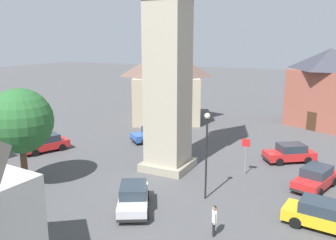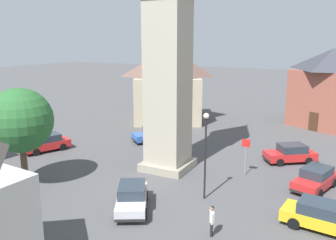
{
  "view_description": "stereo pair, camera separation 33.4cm",
  "coord_description": "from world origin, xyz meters",
  "px_view_note": "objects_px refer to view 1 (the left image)",
  "views": [
    {
      "loc": [
        -11.87,
        23.78,
        10.04
      ],
      "look_at": [
        0.0,
        0.0,
        3.93
      ],
      "focal_mm": 37.88,
      "sensor_mm": 36.0,
      "label": 1
    },
    {
      "loc": [
        -12.17,
        23.63,
        10.04
      ],
      "look_at": [
        0.0,
        0.0,
        3.93
      ],
      "focal_mm": 37.88,
      "sensor_mm": 36.0,
      "label": 2
    }
  ],
  "objects_px": {
    "pedestrian": "(214,218)",
    "tree": "(20,121)",
    "building_shop_left": "(166,84)",
    "road_sign": "(246,150)",
    "lamp_post": "(207,143)",
    "car_green_alley": "(153,134)",
    "car_red_corner": "(45,143)",
    "car_silver_kerb": "(290,153)",
    "car_black_far": "(133,197)",
    "car_blue_kerb": "(323,215)",
    "building_hall_far": "(328,88)",
    "car_white_side": "(315,178)"
  },
  "relations": [
    {
      "from": "car_blue_kerb",
      "to": "lamp_post",
      "type": "height_order",
      "value": "lamp_post"
    },
    {
      "from": "car_white_side",
      "to": "tree",
      "type": "height_order",
      "value": "tree"
    },
    {
      "from": "car_black_far",
      "to": "tree",
      "type": "height_order",
      "value": "tree"
    },
    {
      "from": "car_silver_kerb",
      "to": "pedestrian",
      "type": "xyz_separation_m",
      "value": [
        1.84,
        13.67,
        0.25
      ]
    },
    {
      "from": "car_green_alley",
      "to": "road_sign",
      "type": "height_order",
      "value": "road_sign"
    },
    {
      "from": "car_blue_kerb",
      "to": "road_sign",
      "type": "bearing_deg",
      "value": -45.35
    },
    {
      "from": "car_red_corner",
      "to": "lamp_post",
      "type": "xyz_separation_m",
      "value": [
        -16.52,
        2.72,
        2.94
      ]
    },
    {
      "from": "car_silver_kerb",
      "to": "car_white_side",
      "type": "height_order",
      "value": "same"
    },
    {
      "from": "tree",
      "to": "building_hall_far",
      "type": "bearing_deg",
      "value": -122.25
    },
    {
      "from": "car_black_far",
      "to": "car_white_side",
      "type": "bearing_deg",
      "value": -139.3
    },
    {
      "from": "building_shop_left",
      "to": "road_sign",
      "type": "relative_size",
      "value": 3.93
    },
    {
      "from": "pedestrian",
      "to": "tree",
      "type": "xyz_separation_m",
      "value": [
        13.83,
        -0.19,
        3.65
      ]
    },
    {
      "from": "car_white_side",
      "to": "building_hall_far",
      "type": "distance_m",
      "value": 19.56
    },
    {
      "from": "car_black_far",
      "to": "lamp_post",
      "type": "xyz_separation_m",
      "value": [
        -3.35,
        -3.32,
        2.94
      ]
    },
    {
      "from": "car_red_corner",
      "to": "building_shop_left",
      "type": "relative_size",
      "value": 0.41
    },
    {
      "from": "car_red_corner",
      "to": "lamp_post",
      "type": "distance_m",
      "value": 16.99
    },
    {
      "from": "car_blue_kerb",
      "to": "building_shop_left",
      "type": "xyz_separation_m",
      "value": [
        19.37,
        -19.55,
        3.81
      ]
    },
    {
      "from": "car_green_alley",
      "to": "building_hall_far",
      "type": "height_order",
      "value": "building_hall_far"
    },
    {
      "from": "car_red_corner",
      "to": "car_black_far",
      "type": "height_order",
      "value": "same"
    },
    {
      "from": "building_shop_left",
      "to": "lamp_post",
      "type": "relative_size",
      "value": 1.96
    },
    {
      "from": "car_silver_kerb",
      "to": "building_shop_left",
      "type": "height_order",
      "value": "building_shop_left"
    },
    {
      "from": "building_shop_left",
      "to": "car_black_far",
      "type": "bearing_deg",
      "value": 112.18
    },
    {
      "from": "building_shop_left",
      "to": "road_sign",
      "type": "bearing_deg",
      "value": 134.76
    },
    {
      "from": "car_blue_kerb",
      "to": "car_black_far",
      "type": "distance_m",
      "value": 10.64
    },
    {
      "from": "tree",
      "to": "building_shop_left",
      "type": "relative_size",
      "value": 0.63
    },
    {
      "from": "car_silver_kerb",
      "to": "road_sign",
      "type": "distance_m",
      "value": 5.32
    },
    {
      "from": "car_blue_kerb",
      "to": "lamp_post",
      "type": "distance_m",
      "value": 7.57
    },
    {
      "from": "car_red_corner",
      "to": "tree",
      "type": "xyz_separation_m",
      "value": [
        -4.64,
        6.49,
        3.89
      ]
    },
    {
      "from": "building_hall_far",
      "to": "road_sign",
      "type": "xyz_separation_m",
      "value": [
        4.48,
        18.83,
        -2.7
      ]
    },
    {
      "from": "road_sign",
      "to": "pedestrian",
      "type": "bearing_deg",
      "value": 94.72
    },
    {
      "from": "car_black_far",
      "to": "tree",
      "type": "distance_m",
      "value": 9.38
    },
    {
      "from": "pedestrian",
      "to": "tree",
      "type": "distance_m",
      "value": 14.3
    },
    {
      "from": "car_green_alley",
      "to": "tree",
      "type": "relative_size",
      "value": 0.62
    },
    {
      "from": "lamp_post",
      "to": "road_sign",
      "type": "distance_m",
      "value": 5.64
    },
    {
      "from": "building_hall_far",
      "to": "pedestrian",
      "type": "bearing_deg",
      "value": 82.43
    },
    {
      "from": "car_black_far",
      "to": "building_shop_left",
      "type": "height_order",
      "value": "building_shop_left"
    },
    {
      "from": "car_blue_kerb",
      "to": "car_silver_kerb",
      "type": "xyz_separation_m",
      "value": [
        3.15,
        -10.32,
        0.0
      ]
    },
    {
      "from": "car_green_alley",
      "to": "pedestrian",
      "type": "xyz_separation_m",
      "value": [
        -11.25,
        13.82,
        0.25
      ]
    },
    {
      "from": "car_red_corner",
      "to": "tree",
      "type": "distance_m",
      "value": 8.88
    },
    {
      "from": "car_red_corner",
      "to": "car_green_alley",
      "type": "distance_m",
      "value": 10.15
    },
    {
      "from": "car_silver_kerb",
      "to": "building_shop_left",
      "type": "relative_size",
      "value": 0.39
    },
    {
      "from": "building_hall_far",
      "to": "road_sign",
      "type": "relative_size",
      "value": 3.46
    },
    {
      "from": "lamp_post",
      "to": "tree",
      "type": "bearing_deg",
      "value": 17.6
    },
    {
      "from": "car_silver_kerb",
      "to": "tree",
      "type": "bearing_deg",
      "value": 40.7
    },
    {
      "from": "road_sign",
      "to": "lamp_post",
      "type": "bearing_deg",
      "value": 77.05
    },
    {
      "from": "car_silver_kerb",
      "to": "tree",
      "type": "xyz_separation_m",
      "value": [
        15.67,
        13.48,
        3.89
      ]
    },
    {
      "from": "car_silver_kerb",
      "to": "car_red_corner",
      "type": "relative_size",
      "value": 0.97
    },
    {
      "from": "building_shop_left",
      "to": "road_sign",
      "type": "distance_m",
      "value": 19.53
    },
    {
      "from": "car_red_corner",
      "to": "car_black_far",
      "type": "xyz_separation_m",
      "value": [
        -13.17,
        6.04,
        0.0
      ]
    },
    {
      "from": "car_white_side",
      "to": "car_black_far",
      "type": "height_order",
      "value": "same"
    }
  ]
}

